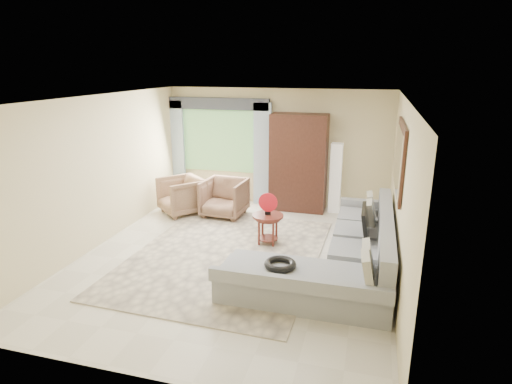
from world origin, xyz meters
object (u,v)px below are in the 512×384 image
(sectional_sofa, at_px, (344,258))
(armchair_right, at_px, (224,198))
(tv_screen, at_px, (366,223))
(coffee_table, at_px, (268,229))
(armchair_left, at_px, (181,196))
(floor_lamp, at_px, (336,178))
(armoire, at_px, (299,163))
(potted_plant, at_px, (177,190))

(sectional_sofa, xyz_separation_m, armchair_right, (-2.65, 2.05, 0.11))
(tv_screen, relative_size, coffee_table, 1.34)
(armchair_left, height_order, armchair_right, armchair_right)
(coffee_table, distance_m, floor_lamp, 2.37)
(armchair_left, distance_m, armoire, 2.62)
(armchair_right, bearing_deg, armoire, 34.60)
(coffee_table, bearing_deg, potted_plant, 144.15)
(armchair_left, xyz_separation_m, potted_plant, (-0.51, 0.82, -0.14))
(sectional_sofa, height_order, potted_plant, sectional_sofa)
(armoire, bearing_deg, sectional_sofa, -66.94)
(armchair_left, distance_m, armchair_right, 0.95)
(tv_screen, height_order, armchair_right, tv_screen)
(sectional_sofa, bearing_deg, coffee_table, 148.98)
(armchair_left, bearing_deg, armoire, 62.49)
(armchair_left, relative_size, armchair_right, 0.99)
(sectional_sofa, distance_m, tv_screen, 0.67)
(sectional_sofa, distance_m, armchair_right, 3.35)
(floor_lamp, bearing_deg, armoire, -175.71)
(sectional_sofa, relative_size, potted_plant, 6.85)
(armchair_left, bearing_deg, coffee_table, 13.76)
(coffee_table, relative_size, floor_lamp, 0.37)
(armoire, bearing_deg, potted_plant, -177.85)
(armoire, bearing_deg, coffee_table, -94.72)
(tv_screen, distance_m, potted_plant, 4.98)
(tv_screen, relative_size, armchair_right, 0.85)
(armchair_left, height_order, floor_lamp, floor_lamp)
(sectional_sofa, distance_m, floor_lamp, 3.03)
(floor_lamp, bearing_deg, coffee_table, -114.64)
(coffee_table, height_order, armchair_left, armchair_left)
(sectional_sofa, height_order, armoire, armoire)
(coffee_table, height_order, potted_plant, coffee_table)
(armchair_left, bearing_deg, floor_lamp, 58.37)
(coffee_table, distance_m, armoire, 2.20)
(tv_screen, height_order, armoire, armoire)
(armchair_left, xyz_separation_m, floor_lamp, (3.16, 0.99, 0.36))
(armchair_left, bearing_deg, sectional_sofa, 12.25)
(potted_plant, xyz_separation_m, floor_lamp, (3.66, 0.17, 0.50))
(coffee_table, distance_m, armchair_left, 2.46)
(sectional_sofa, xyz_separation_m, potted_plant, (-4.10, 2.79, -0.03))
(potted_plant, bearing_deg, coffee_table, -35.85)
(tv_screen, height_order, armchair_left, tv_screen)
(sectional_sofa, relative_size, floor_lamp, 2.31)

